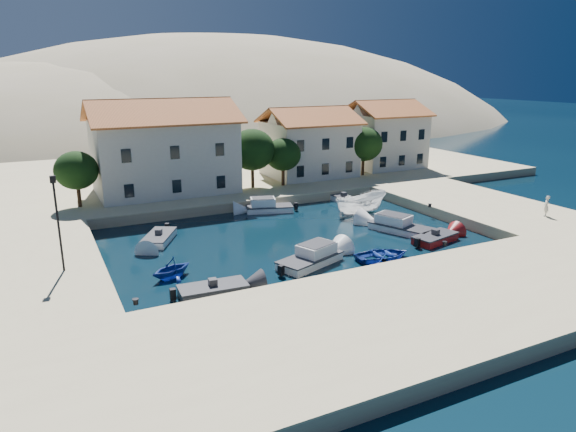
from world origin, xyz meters
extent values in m
plane|color=black|center=(0.00, 0.00, 0.00)|extent=(400.00, 400.00, 0.00)
cube|color=#C7B588|center=(0.00, -6.00, 0.50)|extent=(52.00, 12.00, 1.00)
cube|color=#C7B588|center=(20.50, 10.00, 0.50)|extent=(11.00, 20.00, 1.00)
cube|color=#C7B588|center=(-19.00, 10.00, 0.50)|extent=(8.00, 20.00, 1.00)
cube|color=#C7B588|center=(2.00, 38.00, 0.50)|extent=(80.00, 36.00, 1.00)
ellipsoid|color=tan|center=(-10.00, 110.00, -20.00)|extent=(198.00, 126.00, 72.00)
ellipsoid|color=tan|center=(35.00, 130.00, -25.00)|extent=(220.00, 176.00, 99.00)
cube|color=beige|center=(-6.00, 28.00, 4.75)|extent=(14.00, 9.00, 7.50)
pyramid|color=brown|center=(-6.00, 28.00, 9.60)|extent=(14.70, 9.45, 2.20)
cube|color=beige|center=(12.00, 29.00, 4.25)|extent=(10.00, 8.00, 6.50)
pyramid|color=brown|center=(12.00, 29.00, 8.40)|extent=(10.50, 8.40, 1.80)
cube|color=beige|center=(24.00, 30.00, 4.50)|extent=(9.00, 8.00, 7.00)
pyramid|color=brown|center=(24.00, 30.00, 8.90)|extent=(9.45, 8.40, 1.80)
cylinder|color=#382314|center=(-15.00, 25.00, 2.25)|extent=(0.36, 0.36, 2.50)
ellipsoid|color=black|center=(-15.00, 25.00, 4.50)|extent=(4.00, 4.00, 3.60)
cylinder|color=#382314|center=(3.00, 25.50, 2.50)|extent=(0.36, 0.36, 3.00)
ellipsoid|color=black|center=(3.00, 25.50, 5.20)|extent=(5.00, 5.00, 4.50)
cylinder|color=#382314|center=(6.50, 25.00, 2.25)|extent=(0.36, 0.36, 2.50)
ellipsoid|color=black|center=(6.50, 25.00, 4.50)|extent=(4.00, 4.00, 3.60)
cylinder|color=#382314|center=(18.00, 26.00, 2.38)|extent=(0.36, 0.36, 2.75)
ellipsoid|color=black|center=(18.00, 26.00, 4.85)|extent=(4.60, 4.60, 4.14)
cylinder|color=black|center=(-17.50, 8.00, 4.00)|extent=(0.14, 0.14, 6.00)
cube|color=black|center=(-17.50, 8.00, 7.00)|extent=(0.35, 0.25, 0.45)
cylinder|color=black|center=(-14.30, 0.80, 1.15)|extent=(0.36, 0.36, 0.30)
cylinder|color=black|center=(8.00, 0.80, 1.15)|extent=(0.36, 0.36, 0.30)
cylinder|color=black|center=(14.70, 10.00, 1.15)|extent=(0.36, 0.36, 0.30)
cube|color=#313136|center=(-9.38, 2.28, 0.25)|extent=(4.24, 2.10, 0.90)
cube|color=#313136|center=(-9.38, 2.28, 0.58)|extent=(4.34, 2.14, 0.10)
cube|color=#313136|center=(-9.38, 2.28, 0.80)|extent=(0.53, 0.53, 0.50)
cube|color=white|center=(-1.50, 4.12, 0.25)|extent=(5.47, 3.80, 0.90)
cube|color=#313136|center=(-1.50, 4.12, 0.58)|extent=(5.59, 3.88, 0.10)
cube|color=white|center=(-1.50, 4.12, 0.95)|extent=(3.14, 2.66, 0.90)
imported|color=navy|center=(3.88, 2.75, 0.00)|extent=(4.54, 3.46, 0.88)
cube|color=maroon|center=(10.14, 4.10, 0.25)|extent=(4.33, 2.70, 0.90)
cube|color=#313136|center=(10.14, 4.10, 0.58)|extent=(4.43, 2.76, 0.10)
cube|color=#313136|center=(10.14, 4.10, 0.80)|extent=(0.60, 0.60, 0.50)
cube|color=white|center=(9.35, 7.53, 0.25)|extent=(4.04, 5.77, 0.90)
cube|color=#313136|center=(9.35, 7.53, 0.58)|extent=(4.13, 5.90, 0.10)
cube|color=white|center=(9.35, 7.53, 0.95)|extent=(2.78, 3.32, 0.90)
imported|color=white|center=(9.55, 13.93, 0.00)|extent=(6.02, 2.59, 2.28)
cube|color=white|center=(10.63, 18.74, 0.25)|extent=(1.81, 3.31, 0.90)
cube|color=#313136|center=(10.63, 18.74, 0.58)|extent=(1.85, 3.39, 0.10)
cube|color=#313136|center=(10.63, 18.74, 0.80)|extent=(0.55, 0.55, 0.50)
imported|color=navy|center=(-11.01, 6.19, 0.00)|extent=(3.74, 3.52, 1.57)
cube|color=white|center=(-10.02, 14.19, 0.25)|extent=(3.67, 4.59, 0.90)
cube|color=#313136|center=(-10.02, 14.19, 0.58)|extent=(3.75, 4.70, 0.10)
cube|color=#313136|center=(-10.02, 14.19, 0.80)|extent=(0.68, 0.68, 0.50)
cube|color=white|center=(1.90, 18.68, 0.25)|extent=(4.84, 3.15, 0.90)
cube|color=#313136|center=(1.90, 18.68, 0.58)|extent=(4.95, 3.21, 0.10)
cube|color=white|center=(1.90, 18.68, 0.95)|extent=(2.74, 2.25, 0.90)
imported|color=beige|center=(21.74, 2.99, 1.93)|extent=(0.81, 0.76, 1.86)
camera|label=1|loc=(-18.32, -26.13, 13.35)|focal=32.00mm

